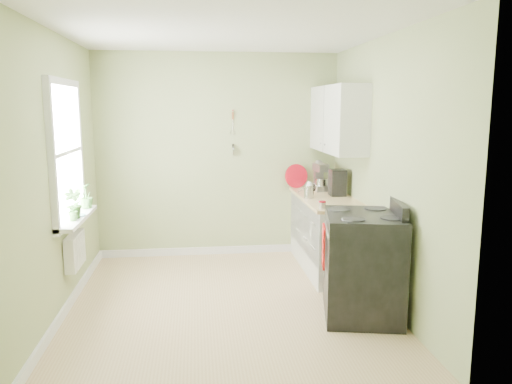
{
  "coord_description": "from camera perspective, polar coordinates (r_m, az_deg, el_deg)",
  "views": [
    {
      "loc": [
        -0.29,
        -4.85,
        2.0
      ],
      "look_at": [
        0.36,
        0.55,
        1.07
      ],
      "focal_mm": 35.0,
      "sensor_mm": 36.0,
      "label": 1
    }
  ],
  "objects": [
    {
      "name": "stand_mixer",
      "position": [
        6.62,
        7.38,
        1.63
      ],
      "size": [
        0.22,
        0.34,
        0.39
      ],
      "color": "#B2B2B7",
      "rests_on": "countertop"
    },
    {
      "name": "red_tray",
      "position": [
        6.77,
        4.63,
        1.83
      ],
      "size": [
        0.33,
        0.13,
        0.32
      ],
      "primitive_type": "cylinder",
      "rotation": [
        1.45,
        0.0,
        0.22
      ],
      "color": "#B00B1A",
      "rests_on": "countertop"
    },
    {
      "name": "coffee_maker",
      "position": [
        6.25,
        9.27,
        1.0
      ],
      "size": [
        0.19,
        0.21,
        0.33
      ],
      "color": "black",
      "rests_on": "countertop"
    },
    {
      "name": "countertop",
      "position": [
        6.16,
        8.12,
        -0.74
      ],
      "size": [
        0.64,
        1.6,
        0.04
      ],
      "primitive_type": "cube",
      "color": "beige",
      "rests_on": "base_cabinets"
    },
    {
      "name": "jar",
      "position": [
        5.42,
        7.59,
        -1.48
      ],
      "size": [
        0.08,
        0.08,
        0.09
      ],
      "color": "#A69D88",
      "rests_on": "countertop"
    },
    {
      "name": "base_cabinets",
      "position": [
        6.26,
        8.11,
        -4.84
      ],
      "size": [
        0.6,
        1.6,
        0.87
      ],
      "primitive_type": "cube",
      "color": "white",
      "rests_on": "floor"
    },
    {
      "name": "wall_left",
      "position": [
        5.06,
        -21.91,
        1.65
      ],
      "size": [
        0.02,
        3.6,
        2.7
      ],
      "primitive_type": "cube",
      "color": "#A7B279",
      "rests_on": "floor"
    },
    {
      "name": "ceiling",
      "position": [
        4.91,
        -3.58,
        18.04
      ],
      "size": [
        3.2,
        3.6,
        0.02
      ],
      "primitive_type": "cube",
      "color": "white",
      "rests_on": "wall_back"
    },
    {
      "name": "floor",
      "position": [
        5.26,
        -3.25,
        -12.77
      ],
      "size": [
        3.2,
        3.6,
        0.02
      ],
      "primitive_type": "cube",
      "color": "tan",
      "rests_on": "ground"
    },
    {
      "name": "plant_a",
      "position": [
        5.16,
        -20.3,
        -1.37
      ],
      "size": [
        0.2,
        0.17,
        0.32
      ],
      "primitive_type": "imported",
      "rotation": [
        0.0,
        0.0,
        0.37
      ],
      "color": "#3A682B",
      "rests_on": "window_sill"
    },
    {
      "name": "wall_utensils",
      "position": [
        6.66,
        -2.65,
        5.98
      ],
      "size": [
        0.02,
        0.14,
        0.58
      ],
      "color": "beige",
      "rests_on": "wall_back"
    },
    {
      "name": "window",
      "position": [
        5.33,
        -20.95,
        4.25
      ],
      "size": [
        0.06,
        1.14,
        1.44
      ],
      "color": "white",
      "rests_on": "wall_left"
    },
    {
      "name": "upper_cabinets",
      "position": [
        6.19,
        9.32,
        8.22
      ],
      "size": [
        0.35,
        1.4,
        0.8
      ],
      "primitive_type": "cube",
      "color": "white",
      "rests_on": "wall_right"
    },
    {
      "name": "stove",
      "position": [
        4.93,
        12.15,
        -8.08
      ],
      "size": [
        0.87,
        0.95,
        1.13
      ],
      "color": "black",
      "rests_on": "floor"
    },
    {
      "name": "window_sill",
      "position": [
        5.41,
        -19.76,
        -2.8
      ],
      "size": [
        0.18,
        1.14,
        0.04
      ],
      "primitive_type": "cube",
      "color": "white",
      "rests_on": "wall_left"
    },
    {
      "name": "kettle",
      "position": [
        6.03,
        6.08,
        0.24
      ],
      "size": [
        0.2,
        0.12,
        0.2
      ],
      "color": "silver",
      "rests_on": "countertop"
    },
    {
      "name": "wall_back",
      "position": [
        6.69,
        -4.36,
        4.14
      ],
      "size": [
        3.2,
        0.02,
        2.7
      ],
      "primitive_type": "cube",
      "color": "#A7B279",
      "rests_on": "floor"
    },
    {
      "name": "plant_c",
      "position": [
        5.76,
        -18.88,
        -0.39
      ],
      "size": [
        0.16,
        0.16,
        0.28
      ],
      "primitive_type": "imported",
      "rotation": [
        0.0,
        0.0,
        4.7
      ],
      "color": "#3A682B",
      "rests_on": "window_sill"
    },
    {
      "name": "wall_right",
      "position": [
        5.25,
        14.44,
        2.31
      ],
      "size": [
        0.02,
        3.6,
        2.7
      ],
      "primitive_type": "cube",
      "color": "#A7B279",
      "rests_on": "floor"
    },
    {
      "name": "plant_b",
      "position": [
        5.28,
        -19.99,
        -1.23
      ],
      "size": [
        0.15,
        0.18,
        0.3
      ],
      "primitive_type": "imported",
      "rotation": [
        0.0,
        0.0,
        1.69
      ],
      "color": "#3A682B",
      "rests_on": "window_sill"
    },
    {
      "name": "radiator",
      "position": [
        5.44,
        -19.99,
        -6.31
      ],
      "size": [
        0.12,
        0.5,
        0.35
      ],
      "primitive_type": "cube",
      "color": "white",
      "rests_on": "wall_left"
    }
  ]
}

